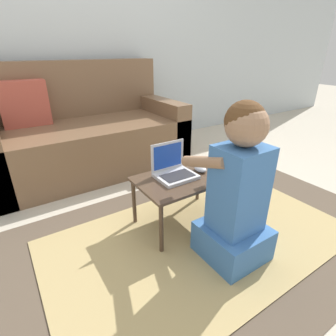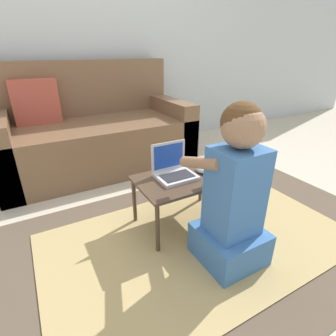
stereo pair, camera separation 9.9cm
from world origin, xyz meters
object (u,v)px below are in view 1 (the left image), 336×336
at_px(laptop, 174,171).
at_px(computer_mouse, 200,169).
at_px(couch, 86,134).
at_px(laptop_desk, 183,183).
at_px(person_seated, 237,193).

relative_size(laptop, computer_mouse, 2.40).
distance_m(couch, laptop_desk, 1.22).
bearing_deg(laptop_desk, person_seated, -82.57).
bearing_deg(computer_mouse, person_seated, -103.32).
bearing_deg(laptop_desk, couch, 99.82).
bearing_deg(laptop, laptop_desk, -45.49).
relative_size(couch, laptop, 7.24).
relative_size(laptop_desk, laptop, 2.46).
distance_m(couch, person_seated, 1.60).
xyz_separation_m(couch, laptop_desk, (0.21, -1.20, -0.02)).
distance_m(laptop_desk, computer_mouse, 0.15).
bearing_deg(couch, laptop, -81.72).
distance_m(computer_mouse, person_seated, 0.40).
xyz_separation_m(laptop, person_seated, (0.09, -0.41, 0.02)).
relative_size(couch, person_seated, 1.98).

